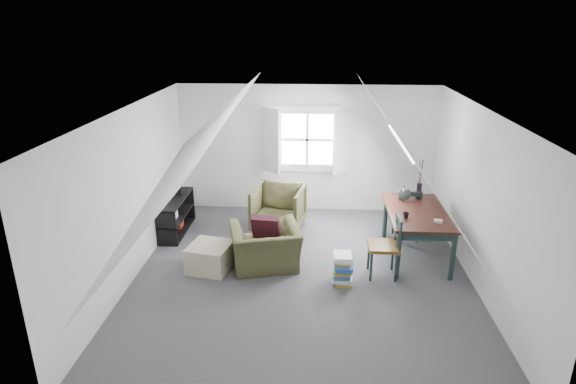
# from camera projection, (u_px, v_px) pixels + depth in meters

# --- Properties ---
(floor) EXTENTS (5.50, 5.50, 0.00)m
(floor) POSITION_uv_depth(u_px,v_px,m) (302.00, 276.00, 7.25)
(floor) COLOR #45454A
(floor) RESTS_ON ground
(ceiling) EXTENTS (5.50, 5.50, 0.00)m
(ceiling) POSITION_uv_depth(u_px,v_px,m) (304.00, 111.00, 6.40)
(ceiling) COLOR white
(ceiling) RESTS_ON wall_back
(wall_back) EXTENTS (5.00, 0.00, 5.00)m
(wall_back) POSITION_uv_depth(u_px,v_px,m) (307.00, 149.00, 9.41)
(wall_back) COLOR silver
(wall_back) RESTS_ON ground
(wall_front) EXTENTS (5.00, 0.00, 5.00)m
(wall_front) POSITION_uv_depth(u_px,v_px,m) (294.00, 308.00, 4.24)
(wall_front) COLOR silver
(wall_front) RESTS_ON ground
(wall_left) EXTENTS (0.00, 5.50, 5.50)m
(wall_left) POSITION_uv_depth(u_px,v_px,m) (131.00, 195.00, 6.96)
(wall_left) COLOR silver
(wall_left) RESTS_ON ground
(wall_right) EXTENTS (0.00, 5.50, 5.50)m
(wall_right) POSITION_uv_depth(u_px,v_px,m) (482.00, 202.00, 6.69)
(wall_right) COLOR silver
(wall_right) RESTS_ON ground
(slope_left) EXTENTS (3.19, 5.50, 4.48)m
(slope_left) POSITION_uv_depth(u_px,v_px,m) (193.00, 161.00, 6.73)
(slope_left) COLOR white
(slope_left) RESTS_ON wall_left
(slope_right) EXTENTS (3.19, 5.50, 4.48)m
(slope_right) POSITION_uv_depth(u_px,v_px,m) (417.00, 165.00, 6.56)
(slope_right) COLOR white
(slope_right) RESTS_ON wall_right
(dormer_window) EXTENTS (1.71, 0.35, 1.30)m
(dormer_window) POSITION_uv_depth(u_px,v_px,m) (307.00, 140.00, 9.27)
(dormer_window) COLOR white
(dormer_window) RESTS_ON wall_back
(skylight) EXTENTS (0.35, 0.75, 0.47)m
(skylight) POSITION_uv_depth(u_px,v_px,m) (401.00, 144.00, 7.79)
(skylight) COLOR white
(skylight) RESTS_ON slope_right
(armchair_near) EXTENTS (1.21, 1.12, 0.67)m
(armchair_near) POSITION_uv_depth(u_px,v_px,m) (266.00, 266.00, 7.53)
(armchair_near) COLOR #414021
(armchair_near) RESTS_ON floor
(armchair_far) EXTENTS (1.02, 1.04, 0.82)m
(armchair_far) POSITION_uv_depth(u_px,v_px,m) (278.00, 229.00, 8.88)
(armchair_far) COLOR #414021
(armchair_far) RESTS_ON floor
(throw_pillow) EXTENTS (0.45, 0.29, 0.44)m
(throw_pillow) POSITION_uv_depth(u_px,v_px,m) (266.00, 228.00, 7.47)
(throw_pillow) COLOR #380F1A
(throw_pillow) RESTS_ON armchair_near
(ottoman) EXTENTS (0.72, 0.72, 0.40)m
(ottoman) POSITION_uv_depth(u_px,v_px,m) (210.00, 257.00, 7.40)
(ottoman) COLOR #B4A98D
(ottoman) RESTS_ON floor
(dining_table) EXTENTS (0.96, 1.61, 0.80)m
(dining_table) POSITION_uv_depth(u_px,v_px,m) (418.00, 217.00, 7.62)
(dining_table) COLOR black
(dining_table) RESTS_ON floor
(demijohn) EXTENTS (0.21, 0.21, 0.30)m
(demijohn) POSITION_uv_depth(u_px,v_px,m) (405.00, 193.00, 7.97)
(demijohn) COLOR silver
(demijohn) RESTS_ON dining_table
(vase_twigs) EXTENTS (0.09, 0.10, 0.68)m
(vase_twigs) POSITION_uv_depth(u_px,v_px,m) (419.00, 190.00, 8.04)
(vase_twigs) COLOR black
(vase_twigs) RESTS_ON dining_table
(cup) EXTENTS (0.10, 0.10, 0.08)m
(cup) POSITION_uv_depth(u_px,v_px,m) (406.00, 218.00, 7.31)
(cup) COLOR black
(cup) RESTS_ON dining_table
(paper_box) EXTENTS (0.13, 0.10, 0.04)m
(paper_box) POSITION_uv_depth(u_px,v_px,m) (438.00, 221.00, 7.14)
(paper_box) COLOR white
(paper_box) RESTS_ON dining_table
(dining_chair_far) EXTENTS (0.44, 0.44, 0.94)m
(dining_chair_far) POSITION_uv_depth(u_px,v_px,m) (407.00, 213.00, 8.32)
(dining_chair_far) COLOR brown
(dining_chair_far) RESTS_ON floor
(dining_chair_near) EXTENTS (0.45, 0.45, 0.96)m
(dining_chair_near) POSITION_uv_depth(u_px,v_px,m) (386.00, 245.00, 7.11)
(dining_chair_near) COLOR brown
(dining_chair_near) RESTS_ON floor
(media_shelf) EXTENTS (0.42, 1.26, 0.64)m
(media_shelf) POSITION_uv_depth(u_px,v_px,m) (174.00, 217.00, 8.64)
(media_shelf) COLOR black
(media_shelf) RESTS_ON floor
(electronics_box) EXTENTS (0.24, 0.30, 0.22)m
(electronics_box) POSITION_uv_depth(u_px,v_px,m) (176.00, 189.00, 8.77)
(electronics_box) COLOR black
(electronics_box) RESTS_ON media_shelf
(magazine_stack) EXTENTS (0.33, 0.40, 0.45)m
(magazine_stack) POSITION_uv_depth(u_px,v_px,m) (343.00, 269.00, 7.00)
(magazine_stack) COLOR #B29933
(magazine_stack) RESTS_ON floor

